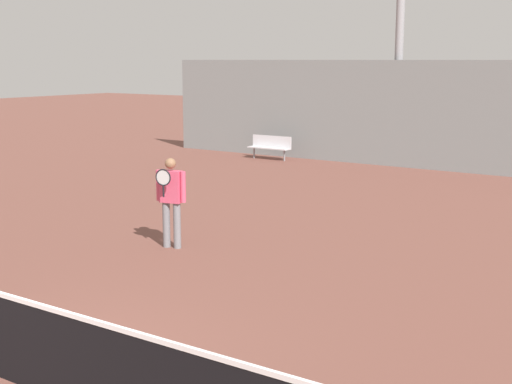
# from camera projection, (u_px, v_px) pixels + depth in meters

# --- Properties ---
(ground_plane) EXTENTS (100.00, 100.00, 0.00)m
(ground_plane) POSITION_uv_depth(u_px,v_px,m) (7.00, 379.00, 7.92)
(ground_plane) COLOR brown
(tennis_net) EXTENTS (10.48, 0.09, 1.01)m
(tennis_net) POSITION_uv_depth(u_px,v_px,m) (4.00, 336.00, 7.83)
(tennis_net) COLOR black
(tennis_net) RESTS_ON ground_plane
(tennis_player) EXTENTS (0.60, 0.46, 1.71)m
(tennis_player) POSITION_uv_depth(u_px,v_px,m) (171.00, 197.00, 13.30)
(tennis_player) COLOR slate
(tennis_player) RESTS_ON ground_plane
(bench_by_gate) EXTENTS (1.61, 0.40, 0.84)m
(bench_by_gate) POSITION_uv_depth(u_px,v_px,m) (270.00, 145.00, 25.31)
(bench_by_gate) COLOR silver
(bench_by_gate) RESTS_ON ground_plane
(back_fence) EXTENTS (24.09, 0.06, 3.49)m
(back_fence) POSITION_uv_depth(u_px,v_px,m) (486.00, 118.00, 21.76)
(back_fence) COLOR gray
(back_fence) RESTS_ON ground_plane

